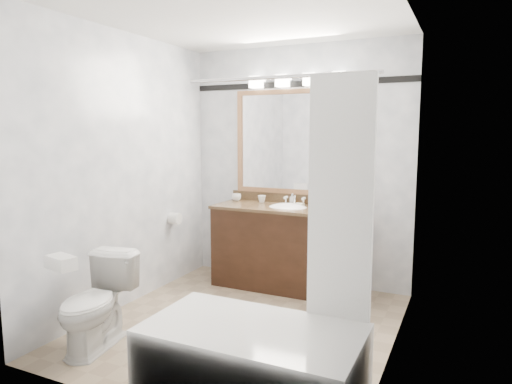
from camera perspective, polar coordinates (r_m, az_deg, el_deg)
room at (r=3.67m, az=-1.70°, el=1.94°), size 2.42×2.62×2.52m
vanity at (r=4.73m, az=3.95°, el=-6.75°), size 1.53×0.58×0.97m
mirror at (r=4.83m, az=5.21°, el=6.22°), size 1.40×0.04×1.10m
vanity_light_bar at (r=4.81m, az=5.07°, el=13.77°), size 1.02×0.14×0.12m
accent_stripe at (r=4.87m, az=5.34°, el=13.30°), size 2.40×0.01×0.06m
bathtub at (r=2.92m, az=0.19°, el=-19.47°), size 1.30×0.75×1.96m
tp_roll at (r=4.90m, az=-10.10°, el=-3.26°), size 0.11×0.12×0.12m
toilet at (r=3.68m, az=-19.37°, el=-12.97°), size 0.50×0.73×0.69m
tissue_box at (r=3.37m, az=-23.18°, el=-8.10°), size 0.24×0.17×0.09m
coffee_maker at (r=4.53m, az=9.47°, el=-0.06°), size 0.17×0.21×0.33m
cup_left at (r=5.05m, az=-2.44°, el=-0.65°), size 0.12×0.12×0.08m
cup_right at (r=4.91m, az=0.73°, el=-0.89°), size 0.10×0.10×0.08m
soap_bottle_a at (r=4.85m, az=4.56°, el=-0.82°), size 0.06×0.06×0.11m
soap_bottle_b at (r=4.70m, az=7.16°, el=-1.22°), size 0.09×0.09×0.09m
soap_bar at (r=4.72m, az=5.47°, el=-1.56°), size 0.10×0.07×0.03m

